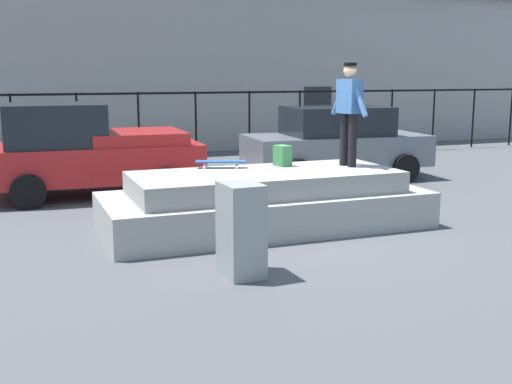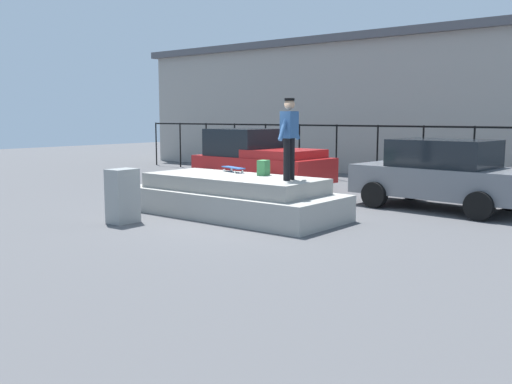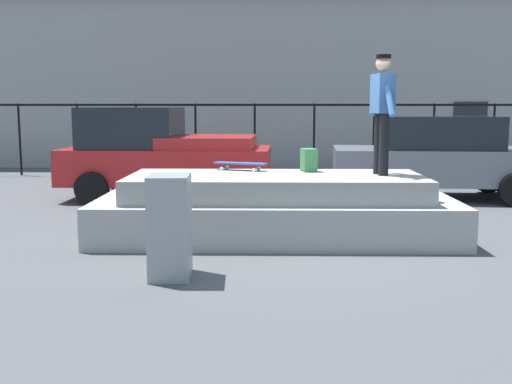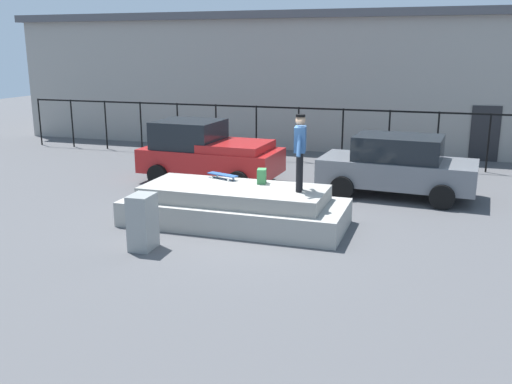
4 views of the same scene
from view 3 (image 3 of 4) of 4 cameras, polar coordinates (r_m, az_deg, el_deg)
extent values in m
plane|color=#4C4C4F|center=(9.10, 3.87, -4.09)|extent=(60.00, 60.00, 0.00)
cube|color=#9E9B93|center=(9.01, 1.81, -2.35)|extent=(5.13, 2.12, 0.57)
cube|color=gray|center=(8.94, 1.82, 0.50)|extent=(4.21, 1.74, 0.34)
cylinder|color=black|center=(9.20, 11.19, 4.36)|extent=(0.14, 0.14, 0.88)
cylinder|color=black|center=(8.99, 11.65, 4.27)|extent=(0.14, 0.14, 0.88)
cube|color=#33598C|center=(9.08, 11.54, 8.83)|extent=(0.30, 0.44, 0.55)
cylinder|color=#33598C|center=(9.32, 11.00, 8.59)|extent=(0.15, 0.41, 0.58)
cylinder|color=#33598C|center=(8.84, 12.10, 8.60)|extent=(0.15, 0.41, 0.58)
sphere|color=tan|center=(9.10, 11.62, 11.46)|extent=(0.22, 0.22, 0.22)
cylinder|color=black|center=(9.10, 11.64, 12.09)|extent=(0.24, 0.24, 0.05)
cube|color=#264C8C|center=(9.55, -1.47, 2.64)|extent=(0.84, 0.46, 0.02)
cylinder|color=silver|center=(9.75, -2.69, 2.27)|extent=(0.06, 0.05, 0.06)
cylinder|color=silver|center=(9.56, -3.16, 2.16)|extent=(0.06, 0.05, 0.06)
cylinder|color=silver|center=(9.55, 0.24, 2.16)|extent=(0.06, 0.05, 0.06)
cylinder|color=silver|center=(9.37, -0.19, 2.05)|extent=(0.06, 0.05, 0.06)
cube|color=#33723F|center=(9.40, 4.86, 2.93)|extent=(0.25, 0.31, 0.35)
cube|color=#B21E1E|center=(12.90, -8.06, 2.46)|extent=(4.23, 2.10, 0.72)
cube|color=black|center=(13.01, -11.29, 5.82)|extent=(1.94, 1.86, 0.82)
cube|color=#B21E1E|center=(12.72, -4.41, 4.60)|extent=(1.94, 1.92, 0.24)
cylinder|color=black|center=(14.19, -12.36, 1.39)|extent=(0.65, 0.24, 0.64)
cylinder|color=black|center=(12.31, -14.83, 0.33)|extent=(0.65, 0.24, 0.64)
cylinder|color=black|center=(13.73, -1.94, 1.36)|extent=(0.65, 0.24, 0.64)
cylinder|color=black|center=(11.77, -2.80, 0.25)|extent=(0.65, 0.24, 0.64)
cube|color=slate|center=(13.25, 16.25, 2.34)|extent=(4.29, 2.16, 0.71)
cube|color=black|center=(13.20, 16.36, 5.28)|extent=(2.40, 1.80, 0.65)
cylinder|color=black|center=(14.04, 10.27, 1.38)|extent=(0.65, 0.26, 0.64)
cylinder|color=black|center=(12.16, 11.06, 0.36)|extent=(0.65, 0.26, 0.64)
cylinder|color=black|center=(14.51, 20.49, 1.21)|extent=(0.65, 0.26, 0.64)
cube|color=gray|center=(6.93, -7.90, -3.15)|extent=(0.47, 0.62, 1.14)
cylinder|color=black|center=(18.14, -20.84, 4.52)|extent=(0.06, 0.06, 1.95)
cylinder|color=black|center=(17.60, -15.99, 4.64)|extent=(0.06, 0.06, 1.95)
cylinder|color=black|center=(17.20, -10.87, 4.74)|extent=(0.06, 0.06, 1.95)
cylinder|color=black|center=(16.95, -5.55, 4.80)|extent=(0.06, 0.06, 1.95)
cylinder|color=black|center=(16.84, -0.12, 4.81)|extent=(0.06, 0.06, 1.95)
cylinder|color=black|center=(16.88, 5.34, 4.79)|extent=(0.06, 0.06, 1.95)
cylinder|color=black|center=(17.07, 10.72, 4.72)|extent=(0.06, 0.06, 1.95)
cylinder|color=black|center=(17.41, 15.94, 4.61)|extent=(0.06, 0.06, 1.95)
cylinder|color=black|center=(17.88, 20.91, 4.48)|extent=(0.06, 0.06, 1.95)
cube|color=black|center=(16.81, 2.63, 7.99)|extent=(24.00, 0.04, 0.06)
cube|color=gray|center=(23.24, 2.22, 9.56)|extent=(28.04, 8.80, 5.10)
cube|color=#4C4C51|center=(23.47, 2.26, 16.16)|extent=(28.60, 9.24, 0.30)
cube|color=#262628|center=(19.78, 18.98, 4.93)|extent=(1.00, 0.06, 2.00)
camera|label=1|loc=(3.64, -93.57, 7.89)|focal=44.15mm
camera|label=2|loc=(8.58, 96.15, 1.41)|focal=39.92mm
camera|label=4|loc=(5.78, 126.59, 16.56)|focal=39.67mm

